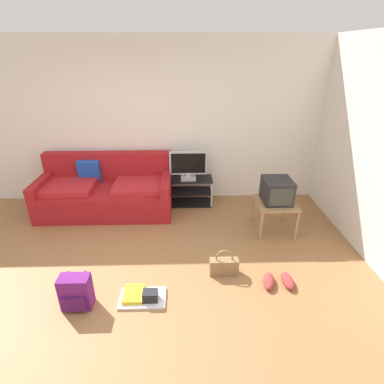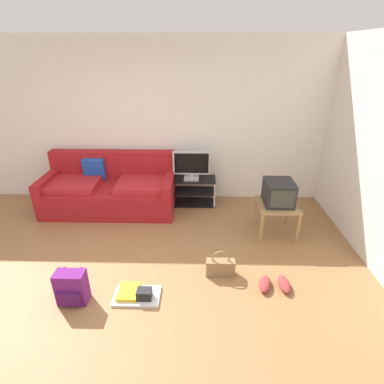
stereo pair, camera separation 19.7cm
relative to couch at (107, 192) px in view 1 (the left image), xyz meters
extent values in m
cube|color=olive|center=(0.62, -1.95, -0.34)|extent=(9.00, 9.80, 0.02)
cube|color=silver|center=(0.62, 0.50, 1.02)|extent=(9.00, 0.10, 2.70)
cube|color=silver|center=(3.67, -1.11, 1.02)|extent=(0.10, 3.60, 2.70)
cube|color=maroon|center=(0.00, -0.06, -0.12)|extent=(2.14, 0.95, 0.43)
cube|color=maroon|center=(0.00, 0.31, 0.34)|extent=(2.14, 0.20, 0.48)
cube|color=maroon|center=(-1.00, -0.06, 0.19)|extent=(0.14, 0.95, 0.18)
cube|color=maroon|center=(1.00, -0.06, 0.19)|extent=(0.14, 0.95, 0.18)
cube|color=#AF2026|center=(-0.58, -0.12, 0.15)|extent=(0.86, 0.66, 0.10)
cube|color=#AF2026|center=(0.59, -0.12, 0.15)|extent=(0.86, 0.66, 0.10)
cube|color=blue|center=(-0.30, 0.19, 0.30)|extent=(0.36, 0.16, 0.37)
cube|color=black|center=(1.37, 0.18, 0.13)|extent=(0.82, 0.38, 0.02)
cube|color=black|center=(1.37, 0.18, -0.09)|extent=(0.78, 0.37, 0.02)
cube|color=black|center=(1.37, 0.18, -0.32)|extent=(0.82, 0.38, 0.02)
cylinder|color=#B7B7BC|center=(0.98, 0.00, -0.09)|extent=(0.03, 0.03, 0.47)
cylinder|color=#B7B7BC|center=(1.76, 0.00, -0.09)|extent=(0.03, 0.03, 0.47)
cylinder|color=#B7B7BC|center=(0.98, 0.35, -0.09)|extent=(0.03, 0.03, 0.47)
cylinder|color=#B7B7BC|center=(1.76, 0.35, -0.09)|extent=(0.03, 0.03, 0.47)
cube|color=#B2B2B7|center=(1.37, 0.16, 0.17)|extent=(0.25, 0.22, 0.05)
cube|color=#B2B2B7|center=(1.37, 0.16, 0.21)|extent=(0.05, 0.04, 0.04)
cube|color=#B2B2B7|center=(1.37, 0.16, 0.43)|extent=(0.63, 0.04, 0.40)
cube|color=black|center=(1.37, 0.13, 0.43)|extent=(0.57, 0.01, 0.34)
cube|color=#9E7A4C|center=(2.62, -0.73, 0.13)|extent=(0.57, 0.57, 0.03)
cube|color=#9E7A4C|center=(2.37, -0.99, -0.11)|extent=(0.04, 0.04, 0.45)
cube|color=#9E7A4C|center=(2.87, -0.99, -0.11)|extent=(0.04, 0.04, 0.45)
cube|color=#9E7A4C|center=(2.37, -0.48, -0.11)|extent=(0.04, 0.04, 0.45)
cube|color=#9E7A4C|center=(2.87, -0.48, -0.11)|extent=(0.04, 0.04, 0.45)
cube|color=#232326|center=(2.62, -0.71, 0.32)|extent=(0.39, 0.42, 0.34)
cube|color=#333833|center=(2.62, -0.93, 0.32)|extent=(0.32, 0.01, 0.27)
cube|color=#661E70|center=(0.15, -2.15, -0.14)|extent=(0.31, 0.17, 0.38)
cube|color=#4C1654|center=(0.15, -2.25, -0.21)|extent=(0.24, 0.04, 0.17)
cylinder|color=#4C1654|center=(0.07, -2.04, -0.12)|extent=(0.04, 0.04, 0.30)
cylinder|color=#4C1654|center=(0.24, -2.04, -0.12)|extent=(0.04, 0.04, 0.30)
cube|color=olive|center=(1.76, -1.69, -0.23)|extent=(0.34, 0.12, 0.21)
torus|color=olive|center=(1.76, -1.69, -0.09)|extent=(0.21, 0.02, 0.21)
ellipsoid|color=#993333|center=(2.26, -1.89, -0.28)|extent=(0.20, 0.31, 0.09)
ellipsoid|color=#993333|center=(2.48, -1.89, -0.28)|extent=(0.13, 0.29, 0.09)
cube|color=silver|center=(0.83, -2.08, -0.31)|extent=(0.50, 0.31, 0.03)
cube|color=black|center=(0.92, -2.12, -0.24)|extent=(0.16, 0.12, 0.11)
cube|color=gold|center=(0.72, -2.05, -0.28)|extent=(0.22, 0.28, 0.04)
camera|label=1|loc=(1.29, -4.55, 2.14)|focal=28.04mm
camera|label=2|loc=(1.49, -4.55, 2.14)|focal=28.04mm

